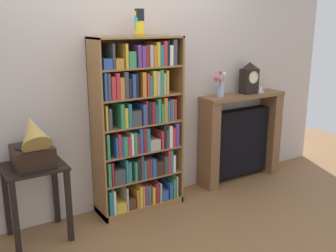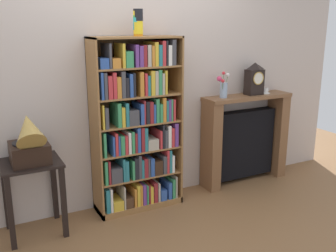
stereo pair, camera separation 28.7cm
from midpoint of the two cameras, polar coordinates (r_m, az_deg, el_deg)
ground_plane at (r=3.96m, az=-1.67°, el=-12.23°), size 7.96×6.40×0.02m
wall_back at (r=3.89m, az=-1.42°, el=7.61°), size 4.96×0.08×2.60m
bookshelf at (r=3.73m, az=-2.34°, el=-0.52°), size 0.85×0.32×1.68m
cup_stack at (r=3.60m, az=-2.06°, el=14.93°), size 0.09×0.09×0.24m
side_table_left at (r=3.50m, az=-17.07°, el=-7.83°), size 0.49×0.44×0.66m
gramophone at (r=3.33m, az=-17.40°, el=-2.23°), size 0.31×0.44×0.49m
fireplace_mantel at (r=4.57m, az=12.89°, el=-1.91°), size 1.06×0.28×1.02m
mantel_clock at (r=4.46m, az=14.40°, el=6.73°), size 0.19×0.14×0.36m
flower_vase at (r=4.21m, az=10.06°, el=5.59°), size 0.15×0.14×0.28m
teacup_with_saucer at (r=4.59m, az=15.77°, el=4.97°), size 0.13×0.13×0.06m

